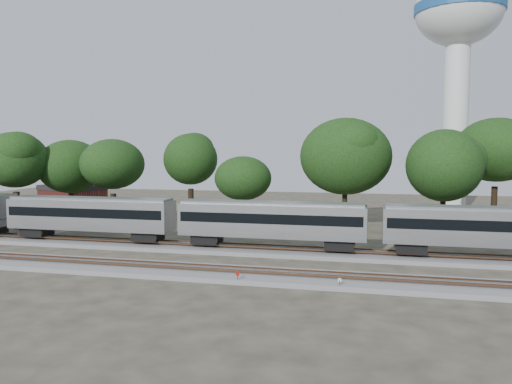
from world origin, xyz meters
The scene contains 17 objects.
ground centered at (0.00, 0.00, 0.00)m, with size 160.00×160.00×0.00m, color #383328.
track_far centered at (0.00, 6.00, 0.21)m, with size 160.00×5.00×0.73m.
track_near centered at (0.00, -4.00, 0.21)m, with size 160.00×5.00×0.73m.
train centered at (2.87, 6.00, 3.41)m, with size 97.48×3.37×4.97m.
switch_stand_red centered at (2.62, -6.34, 0.65)m, with size 0.32×0.11×1.01m.
switch_stand_white centered at (10.35, -6.18, 0.61)m, with size 0.30×0.09×0.95m.
switch_lever centered at (6.99, -5.43, 0.15)m, with size 0.50×0.30×0.30m, color #512D19.
water_tower centered at (25.63, 46.30, 29.14)m, with size 14.21×14.21×39.34m.
brick_building centered at (-36.59, 31.46, 2.31)m, with size 10.95×8.92×4.59m.
tree_0 centered at (-33.05, 13.58, 9.06)m, with size 9.22×9.22×13.00m.
tree_1 centered at (-28.40, 18.84, 8.07)m, with size 8.22×8.22×11.59m.
tree_2 centered at (-20.88, 16.94, 8.49)m, with size 8.65×8.65×12.20m.
tree_3 centered at (-12.65, 23.95, 9.06)m, with size 9.22×9.22×13.00m.
tree_4 centered at (-3.95, 20.07, 6.66)m, with size 6.80×6.80×9.59m.
tree_5 centered at (8.93, 23.89, 9.51)m, with size 9.68×9.68×13.65m.
tree_6 centered at (20.54, 18.71, 8.55)m, with size 8.70×8.70×12.27m.
tree_7 centered at (28.08, 28.15, 10.36)m, with size 10.54×10.54×14.86m.
Camera 1 is at (12.69, -42.54, 10.27)m, focal length 35.00 mm.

